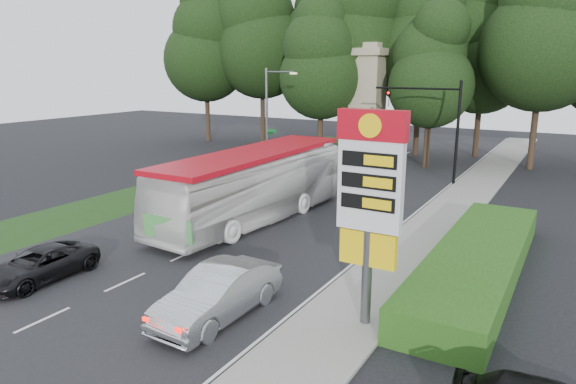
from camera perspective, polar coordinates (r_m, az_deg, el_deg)
The scene contains 21 objects.
ground at distance 20.62m, azimuth -18.65°, elevation -10.01°, with size 120.00×120.00×0.00m, color black.
road_surface at distance 29.34m, azimuth -0.91°, elevation -2.19°, with size 14.00×80.00×0.02m, color black.
sidewalk_right at distance 26.17m, azimuth 15.31°, elevation -4.56°, with size 3.00×80.00×0.12m, color gray.
grass_verge_left at distance 39.42m, azimuth -8.27°, elevation 1.80°, with size 5.00×50.00×0.02m, color #193814.
hedge at distance 21.71m, azimuth 20.29°, elevation -7.22°, with size 3.00×14.00×1.20m, color #264B14.
gas_station_pylon at distance 15.57m, azimuth 9.11°, elevation 0.20°, with size 2.10×0.45×6.85m.
traffic_signal_mast at distance 37.40m, azimuth 16.43°, elevation 7.98°, with size 6.10×0.35×7.20m.
streetlight_signs at distance 40.57m, azimuth -2.11°, elevation 8.59°, with size 2.75×0.98×8.00m.
monument at distance 45.41m, azimuth 8.80°, elevation 9.83°, with size 3.00×3.00×10.05m.
tree_far_west at distance 58.18m, azimuth -9.20°, elevation 16.13°, with size 8.96×8.96×17.60m.
tree_west_mid at distance 56.33m, azimuth -2.93°, elevation 17.38°, with size 9.80×9.80×19.25m.
tree_west_near at distance 55.01m, azimuth 3.73°, elevation 15.72°, with size 8.40×8.40×16.50m.
tree_center_left at distance 49.39m, azimuth 7.05°, elevation 18.22°, with size 10.08×10.08×19.80m.
tree_center_right at distance 49.18m, azimuth 14.70°, elevation 16.74°, with size 9.24×9.24×18.15m.
tree_east_near at distance 49.94m, azimuth 20.96°, elevation 14.71°, with size 8.12×8.12×15.95m.
tree_east_mid at distance 45.43m, azimuth 26.73°, elevation 16.48°, with size 9.52×9.52×18.70m.
tree_monument_left at distance 46.03m, azimuth 3.71°, elevation 14.46°, with size 7.28×7.28×14.30m.
tree_monument_right at distance 43.12m, azimuth 15.69°, elevation 13.16°, with size 6.72×6.72×13.20m.
transit_bus at distance 27.29m, azimuth -3.78°, elevation 0.63°, with size 3.16×13.52×3.77m, color white.
sedan_silver at distance 17.24m, azimuth -7.75°, elevation -11.10°, with size 1.78×5.12×1.69m, color #B6BABE.
suv_charcoal at distance 22.17m, azimuth -25.89°, elevation -7.28°, with size 2.07×4.50×1.25m, color black.
Camera 1 is at (14.58, -12.17, 8.03)m, focal length 32.00 mm.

